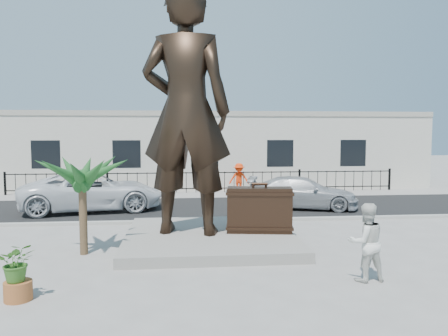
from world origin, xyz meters
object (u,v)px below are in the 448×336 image
Objects in this scene: statue at (186,111)px; suitcase at (259,210)px; tourist at (366,242)px; car_white at (93,191)px.

statue is 3.86m from suitcase.
tourist is at bearing 148.74° from statue.
tourist is at bearing -151.30° from car_white.
statue is 7.93m from car_white.
statue is at bearing -174.65° from suitcase.
statue is 4.17× the size of tourist.
suitcase is at bearing -144.47° from car_white.
suitcase is (2.30, -0.13, -3.10)m from statue.
car_white is (-8.14, 9.99, -0.06)m from tourist.
car_white is (-6.34, 6.12, -0.16)m from suitcase.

